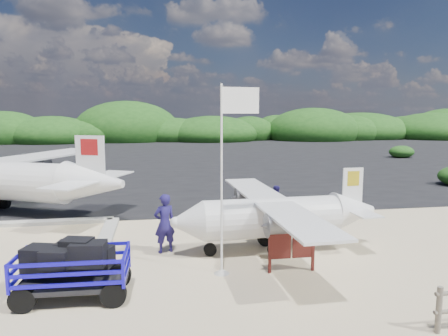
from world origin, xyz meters
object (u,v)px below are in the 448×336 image
Objects in this scene: crew_b at (275,203)px; aircraft_large at (299,158)px; flagpole at (222,273)px; baggage_cart at (75,298)px; aircraft_small at (82,154)px; crew_c at (248,207)px; crew_a at (165,223)px; signboard at (291,272)px.

crew_b is 0.10× the size of aircraft_large.
flagpole reaches higher than aircraft_large.
aircraft_large is at bearing -105.95° from crew_b.
aircraft_small is at bearing 101.63° from baggage_cart.
flagpole is at bearing 56.32° from crew_c.
baggage_cart is 37.14m from aircraft_small.
crew_a is (-1.54, 2.03, 0.97)m from flagpole.
crew_c reaches higher than aircraft_small.
signboard is 0.20× the size of aircraft_small.
flagpole is at bearing 15.70° from baggage_cart.
crew_b is at bearing 111.51° from aircraft_small.
aircraft_large is (10.48, 27.92, 0.00)m from signboard.
signboard is at bearing 84.47° from crew_b.
crew_c is (3.40, 2.79, -0.23)m from crew_a.
baggage_cart is at bearing 47.74° from crew_b.
aircraft_large reaches higher than crew_a.
crew_b is at bearing 43.34° from baggage_cart.
flagpole is 6.07m from crew_b.
crew_a is at bearing 102.37° from aircraft_small.
flagpole is 37.07m from aircraft_small.
baggage_cart is at bearing 32.86° from crew_c.
crew_c is 33.07m from aircraft_small.
crew_b reaches higher than baggage_cart.
baggage_cart is 5.82m from signboard.
crew_a is 29.27m from aircraft_large.
baggage_cart is 8.10m from crew_c.
crew_a is (-3.52, 2.24, 0.97)m from signboard.
crew_b reaches higher than crew_c.
crew_a is 34.73m from aircraft_small.
signboard is (1.99, -0.20, 0.00)m from flagpole.
aircraft_large is at bearing -127.41° from crew_c.
baggage_cart reaches higher than signboard.
flagpole is 2.00m from signboard.
baggage_cart is 1.91× the size of crew_c.
crew_a reaches higher than crew_b.
signboard is at bearing 78.82° from crew_c.
baggage_cart is 3.84m from crew_a.
crew_a is at bearing 26.83° from crew_c.
crew_a reaches higher than aircraft_small.
flagpole is at bearing 65.24° from crew_b.
aircraft_large is at bearing 70.60° from signboard.
aircraft_large is 2.14× the size of aircraft_small.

